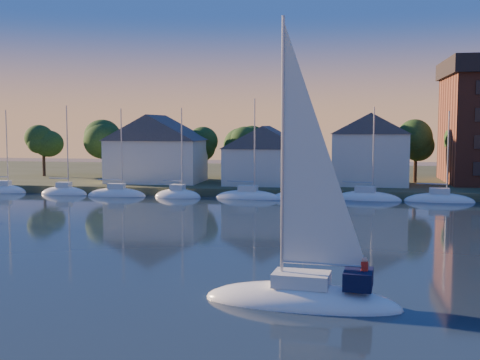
% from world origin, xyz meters
% --- Properties ---
extents(ground, '(260.00, 260.00, 0.00)m').
position_xyz_m(ground, '(0.00, 0.00, 0.00)').
color(ground, black).
rests_on(ground, ground).
extents(shoreline_land, '(160.00, 50.00, 2.00)m').
position_xyz_m(shoreline_land, '(0.00, 75.00, 0.00)').
color(shoreline_land, '#373F24').
rests_on(shoreline_land, ground).
extents(wooden_dock, '(120.00, 3.00, 1.00)m').
position_xyz_m(wooden_dock, '(0.00, 52.00, 0.00)').
color(wooden_dock, brown).
rests_on(wooden_dock, ground).
extents(clubhouse_west, '(13.65, 9.45, 9.64)m').
position_xyz_m(clubhouse_west, '(-22.00, 58.00, 5.93)').
color(clubhouse_west, silver).
rests_on(clubhouse_west, shoreline_land).
extents(clubhouse_centre, '(11.55, 8.40, 8.08)m').
position_xyz_m(clubhouse_centre, '(-6.00, 57.00, 5.13)').
color(clubhouse_centre, silver).
rests_on(clubhouse_centre, shoreline_land).
extents(clubhouse_east, '(10.50, 8.40, 9.80)m').
position_xyz_m(clubhouse_east, '(8.00, 59.00, 6.00)').
color(clubhouse_east, silver).
rests_on(clubhouse_east, shoreline_land).
extents(tree_line, '(93.40, 5.40, 8.90)m').
position_xyz_m(tree_line, '(2.00, 63.00, 7.18)').
color(tree_line, '#39251A').
rests_on(tree_line, shoreline_land).
extents(moored_fleet, '(63.50, 2.40, 12.05)m').
position_xyz_m(moored_fleet, '(-12.00, 49.00, 0.10)').
color(moored_fleet, white).
rests_on(moored_fleet, ground).
extents(hero_sailboat, '(10.51, 4.23, 15.72)m').
position_xyz_m(hero_sailboat, '(2.71, 5.17, 0.64)').
color(hero_sailboat, white).
rests_on(hero_sailboat, ground).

